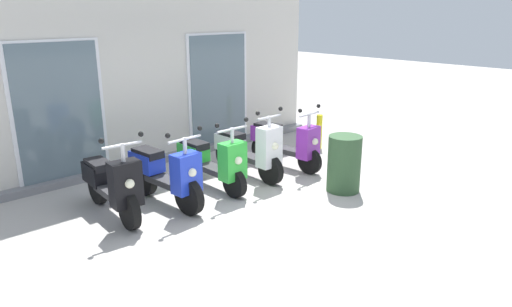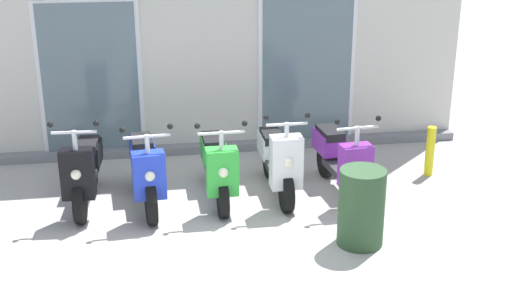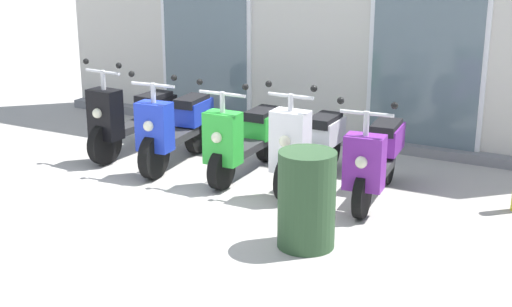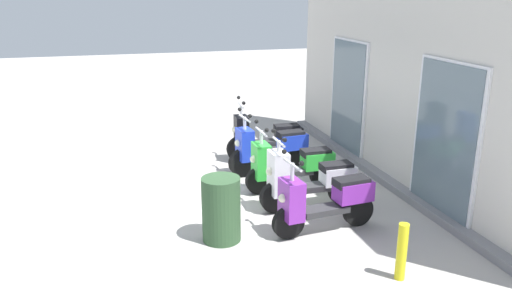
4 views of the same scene
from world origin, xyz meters
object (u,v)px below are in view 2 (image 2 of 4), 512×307
object	(u,v)px
scooter_purple	(341,159)
scooter_blue	(146,170)
curb_bollard	(430,151)
trash_bin	(361,207)
scooter_white	(278,160)
scooter_black	(84,170)
scooter_green	(217,166)

from	to	relation	value
scooter_purple	scooter_blue	bearing A→B (deg)	179.97
curb_bollard	scooter_blue	bearing A→B (deg)	-174.39
scooter_blue	trash_bin	world-z (taller)	scooter_blue
scooter_white	scooter_black	bearing A→B (deg)	178.42
scooter_blue	trash_bin	bearing A→B (deg)	-31.06
scooter_black	scooter_white	bearing A→B (deg)	-1.58
trash_bin	scooter_green	bearing A→B (deg)	134.15
scooter_blue	curb_bollard	xyz separation A→B (m)	(3.86, 0.38, -0.12)
scooter_black	scooter_white	size ratio (longest dim) A/B	1.00
scooter_purple	curb_bollard	bearing A→B (deg)	15.46
scooter_green	scooter_purple	xyz separation A→B (m)	(1.59, -0.08, 0.03)
scooter_black	scooter_blue	size ratio (longest dim) A/B	1.00
scooter_white	curb_bollard	xyz separation A→B (m)	(2.18, 0.30, -0.12)
scooter_blue	curb_bollard	distance (m)	3.88
scooter_black	scooter_white	xyz separation A→B (m)	(2.44, -0.07, 0.01)
scooter_green	scooter_purple	size ratio (longest dim) A/B	1.02
scooter_black	scooter_purple	bearing A→B (deg)	-2.64
trash_bin	curb_bollard	bearing A→B (deg)	49.37
scooter_black	scooter_green	distance (m)	1.65
curb_bollard	trash_bin	bearing A→B (deg)	-130.63
scooter_green	scooter_white	distance (m)	0.79
trash_bin	scooter_purple	bearing A→B (deg)	83.74
scooter_green	scooter_purple	distance (m)	1.59
scooter_black	scooter_blue	distance (m)	0.77
scooter_green	scooter_blue	bearing A→B (deg)	-175.11
scooter_blue	scooter_white	world-z (taller)	scooter_white
scooter_green	curb_bollard	distance (m)	2.98
scooter_black	curb_bollard	xyz separation A→B (m)	(4.61, 0.23, -0.11)
curb_bollard	scooter_purple	bearing A→B (deg)	-164.54
scooter_blue	scooter_green	xyz separation A→B (m)	(0.89, 0.08, -0.02)
scooter_blue	curb_bollard	world-z (taller)	scooter_blue
scooter_blue	curb_bollard	size ratio (longest dim) A/B	2.26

